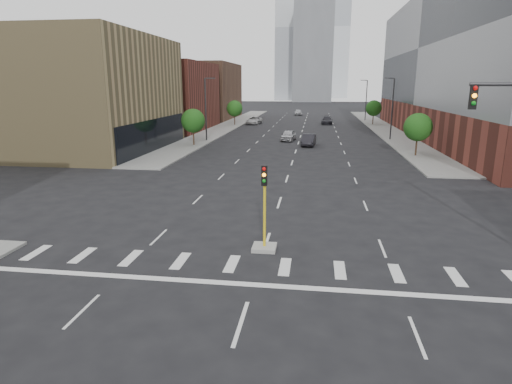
% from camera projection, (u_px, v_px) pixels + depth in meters
% --- Properties ---
extents(ground, '(400.00, 400.00, 0.00)m').
position_uv_depth(ground, '(230.00, 358.00, 13.20)').
color(ground, black).
rests_on(ground, ground).
extents(sidewalk_left_far, '(5.00, 92.00, 0.15)m').
position_uv_depth(sidewalk_left_far, '(229.00, 125.00, 86.24)').
color(sidewalk_left_far, gray).
rests_on(sidewalk_left_far, ground).
extents(sidewalk_right_far, '(5.00, 92.00, 0.15)m').
position_uv_depth(sidewalk_right_far, '(382.00, 127.00, 82.23)').
color(sidewalk_right_far, gray).
rests_on(sidewalk_right_far, ground).
extents(building_left_mid, '(20.00, 24.00, 14.00)m').
position_uv_depth(building_left_mid, '(76.00, 94.00, 53.56)').
color(building_left_mid, '#927F52').
rests_on(building_left_mid, ground).
extents(building_left_far_a, '(20.00, 22.00, 12.00)m').
position_uv_depth(building_left_far_a, '(153.00, 96.00, 78.77)').
color(building_left_far_a, brown).
rests_on(building_left_far_a, ground).
extents(building_left_far_b, '(20.00, 24.00, 13.00)m').
position_uv_depth(building_left_far_b, '(193.00, 91.00, 103.61)').
color(building_left_far_b, brown).
rests_on(building_left_far_b, ground).
extents(building_right_main, '(24.00, 70.00, 22.00)m').
position_uv_depth(building_right_main, '(500.00, 65.00, 64.16)').
color(building_right_main, brown).
rests_on(building_right_main, ground).
extents(tower_left, '(22.00, 22.00, 70.00)m').
position_uv_depth(tower_left, '(298.00, 29.00, 216.89)').
color(tower_left, '#B2B7BC').
rests_on(tower_left, ground).
extents(tower_right, '(20.00, 20.00, 80.00)m').
position_uv_depth(tower_right, '(332.00, 28.00, 251.66)').
color(tower_right, '#B2B7BC').
rests_on(tower_right, ground).
extents(tower_mid, '(18.00, 18.00, 44.00)m').
position_uv_depth(tower_mid, '(313.00, 53.00, 199.82)').
color(tower_mid, slate).
rests_on(tower_mid, ground).
extents(median_traffic_signal, '(1.20, 1.20, 4.40)m').
position_uv_depth(median_traffic_signal, '(264.00, 232.00, 21.57)').
color(median_traffic_signal, '#999993').
rests_on(median_traffic_signal, ground).
extents(streetlight_right_a, '(1.60, 0.22, 9.07)m').
position_uv_depth(streetlight_right_a, '(392.00, 106.00, 62.98)').
color(streetlight_right_a, '#2D2D30').
rests_on(streetlight_right_a, ground).
extents(streetlight_right_b, '(1.60, 0.22, 9.07)m').
position_uv_depth(streetlight_right_b, '(366.00, 98.00, 96.59)').
color(streetlight_right_b, '#2D2D30').
rests_on(streetlight_right_b, ground).
extents(streetlight_left, '(1.60, 0.22, 9.07)m').
position_uv_depth(streetlight_left, '(206.00, 107.00, 61.77)').
color(streetlight_left, '#2D2D30').
rests_on(streetlight_left, ground).
extents(tree_left_near, '(3.20, 3.20, 4.85)m').
position_uv_depth(tree_left_near, '(193.00, 121.00, 57.44)').
color(tree_left_near, '#382619').
rests_on(tree_left_near, ground).
extents(tree_left_far, '(3.20, 3.20, 4.85)m').
position_uv_depth(tree_left_far, '(235.00, 108.00, 86.25)').
color(tree_left_far, '#382619').
rests_on(tree_left_far, ground).
extents(tree_right_near, '(3.20, 3.20, 4.85)m').
position_uv_depth(tree_right_near, '(418.00, 127.00, 48.90)').
color(tree_right_near, '#382619').
rests_on(tree_right_near, ground).
extents(tree_right_far, '(3.20, 3.20, 4.85)m').
position_uv_depth(tree_right_far, '(374.00, 108.00, 87.30)').
color(tree_right_far, '#382619').
rests_on(tree_right_far, ground).
extents(car_near_left, '(2.36, 4.80, 1.58)m').
position_uv_depth(car_near_left, '(288.00, 135.00, 63.54)').
color(car_near_left, '#A9A9AD').
rests_on(car_near_left, ground).
extents(car_mid_right, '(2.04, 4.86, 1.56)m').
position_uv_depth(car_mid_right, '(309.00, 140.00, 58.30)').
color(car_mid_right, black).
rests_on(car_mid_right, ground).
extents(car_far_left, '(3.10, 5.86, 1.57)m').
position_uv_depth(car_far_left, '(254.00, 120.00, 89.58)').
color(car_far_left, '#B2B2B2').
rests_on(car_far_left, ground).
extents(car_deep_right, '(2.44, 5.56, 1.59)m').
position_uv_depth(car_deep_right, '(327.00, 120.00, 89.45)').
color(car_deep_right, black).
rests_on(car_deep_right, ground).
extents(car_distant, '(2.39, 4.80, 1.57)m').
position_uv_depth(car_distant, '(298.00, 112.00, 115.01)').
color(car_distant, '#B8B9BD').
rests_on(car_distant, ground).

